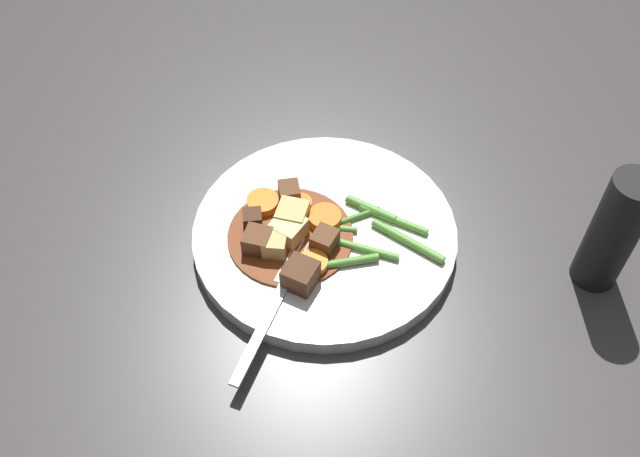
% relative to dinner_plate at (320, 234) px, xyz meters
% --- Properties ---
extents(ground_plane, '(3.00, 3.00, 0.00)m').
position_rel_dinner_plate_xyz_m(ground_plane, '(0.00, 0.00, -0.01)').
color(ground_plane, '#423F3D').
extents(dinner_plate, '(0.27, 0.27, 0.02)m').
position_rel_dinner_plate_xyz_m(dinner_plate, '(0.00, 0.00, 0.00)').
color(dinner_plate, white).
rests_on(dinner_plate, ground_plane).
extents(stew_sauce, '(0.13, 0.13, 0.00)m').
position_rel_dinner_plate_xyz_m(stew_sauce, '(0.04, 0.01, 0.01)').
color(stew_sauce, brown).
rests_on(stew_sauce, dinner_plate).
extents(carrot_slice_0, '(0.04, 0.04, 0.01)m').
position_rel_dinner_plate_xyz_m(carrot_slice_0, '(0.00, -0.01, 0.02)').
color(carrot_slice_0, orange).
rests_on(carrot_slice_0, dinner_plate).
extents(carrot_slice_1, '(0.03, 0.03, 0.01)m').
position_rel_dinner_plate_xyz_m(carrot_slice_1, '(0.03, -0.03, 0.01)').
color(carrot_slice_1, orange).
rests_on(carrot_slice_1, dinner_plate).
extents(carrot_slice_2, '(0.04, 0.04, 0.01)m').
position_rel_dinner_plate_xyz_m(carrot_slice_2, '(0.07, -0.03, 0.01)').
color(carrot_slice_2, orange).
rests_on(carrot_slice_2, dinner_plate).
extents(carrot_slice_3, '(0.04, 0.04, 0.01)m').
position_rel_dinner_plate_xyz_m(carrot_slice_3, '(0.01, 0.05, 0.01)').
color(carrot_slice_3, orange).
rests_on(carrot_slice_3, dinner_plate).
extents(potato_chunk_0, '(0.04, 0.04, 0.02)m').
position_rel_dinner_plate_xyz_m(potato_chunk_0, '(0.03, -0.01, 0.02)').
color(potato_chunk_0, '#DBBC6B').
rests_on(potato_chunk_0, dinner_plate).
extents(potato_chunk_1, '(0.04, 0.04, 0.02)m').
position_rel_dinner_plate_xyz_m(potato_chunk_1, '(0.04, 0.01, 0.02)').
color(potato_chunk_1, '#EAD68C').
rests_on(potato_chunk_1, dinner_plate).
extents(potato_chunk_2, '(0.03, 0.03, 0.02)m').
position_rel_dinner_plate_xyz_m(potato_chunk_2, '(0.05, 0.03, 0.02)').
color(potato_chunk_2, '#DBBC6B').
rests_on(potato_chunk_2, dinner_plate).
extents(meat_chunk_0, '(0.03, 0.03, 0.02)m').
position_rel_dinner_plate_xyz_m(meat_chunk_0, '(0.07, 0.03, 0.02)').
color(meat_chunk_0, brown).
rests_on(meat_chunk_0, dinner_plate).
extents(meat_chunk_1, '(0.02, 0.02, 0.02)m').
position_rel_dinner_plate_xyz_m(meat_chunk_1, '(0.07, 0.00, 0.02)').
color(meat_chunk_1, '#4C2B19').
rests_on(meat_chunk_1, dinner_plate).
extents(meat_chunk_2, '(0.03, 0.03, 0.02)m').
position_rel_dinner_plate_xyz_m(meat_chunk_2, '(0.04, -0.04, 0.02)').
color(meat_chunk_2, brown).
rests_on(meat_chunk_2, dinner_plate).
extents(meat_chunk_3, '(0.04, 0.04, 0.03)m').
position_rel_dinner_plate_xyz_m(meat_chunk_3, '(0.02, 0.07, 0.02)').
color(meat_chunk_3, '#56331E').
rests_on(meat_chunk_3, dinner_plate).
extents(meat_chunk_4, '(0.03, 0.03, 0.02)m').
position_rel_dinner_plate_xyz_m(meat_chunk_4, '(-0.00, 0.02, 0.02)').
color(meat_chunk_4, brown).
rests_on(meat_chunk_4, dinner_plate).
extents(green_bean_0, '(0.06, 0.03, 0.01)m').
position_rel_dinner_plate_xyz_m(green_bean_0, '(-0.03, -0.01, 0.01)').
color(green_bean_0, '#4C8E33').
rests_on(green_bean_0, dinner_plate).
extents(green_bean_1, '(0.08, 0.02, 0.01)m').
position_rel_dinner_plate_xyz_m(green_bean_1, '(-0.02, 0.05, 0.01)').
color(green_bean_1, '#599E38').
rests_on(green_bean_1, dinner_plate).
extents(green_bean_2, '(0.08, 0.03, 0.01)m').
position_rel_dinner_plate_xyz_m(green_bean_2, '(-0.04, 0.03, 0.01)').
color(green_bean_2, '#66AD42').
rests_on(green_bean_2, dinner_plate).
extents(green_bean_3, '(0.07, 0.04, 0.01)m').
position_rel_dinner_plate_xyz_m(green_bean_3, '(-0.07, -0.01, 0.01)').
color(green_bean_3, '#66AD42').
rests_on(green_bean_3, dinner_plate).
extents(green_bean_4, '(0.05, 0.04, 0.01)m').
position_rel_dinner_plate_xyz_m(green_bean_4, '(-0.05, -0.02, 0.01)').
color(green_bean_4, '#66AD42').
rests_on(green_bean_4, dinner_plate).
extents(green_bean_5, '(0.07, 0.02, 0.01)m').
position_rel_dinner_plate_xyz_m(green_bean_5, '(0.00, 0.00, 0.01)').
color(green_bean_5, '#66AD42').
rests_on(green_bean_5, dinner_plate).
extents(green_bean_6, '(0.07, 0.06, 0.01)m').
position_rel_dinner_plate_xyz_m(green_bean_6, '(-0.08, 0.02, 0.01)').
color(green_bean_6, '#66AD42').
rests_on(green_bean_6, dinner_plate).
extents(fork, '(0.08, 0.17, 0.00)m').
position_rel_dinner_plate_xyz_m(fork, '(0.05, 0.09, 0.01)').
color(fork, silver).
rests_on(fork, dinner_plate).
extents(pepper_mill, '(0.05, 0.05, 0.14)m').
position_rel_dinner_plate_xyz_m(pepper_mill, '(-0.27, 0.04, 0.06)').
color(pepper_mill, black).
rests_on(pepper_mill, ground_plane).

